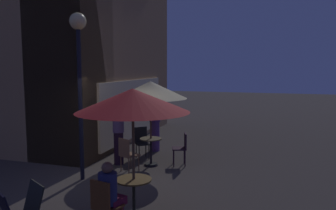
{
  "coord_description": "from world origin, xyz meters",
  "views": [
    {
      "loc": [
        -6.91,
        -3.6,
        2.78
      ],
      "look_at": [
        2.27,
        -0.76,
        1.68
      ],
      "focal_mm": 35.76,
      "sensor_mm": 36.0,
      "label": 1
    }
  ],
  "objects_px": {
    "patio_umbrella_1": "(133,101)",
    "cafe_chair_1": "(182,146)",
    "cafe_table_0": "(151,147)",
    "patio_umbrella_0": "(151,90)",
    "cafe_chair_3": "(104,202)",
    "cafe_chair_2": "(142,140)",
    "patron_standing_1": "(155,123)",
    "patron_seated_0": "(110,192)",
    "cafe_table_1": "(134,190)",
    "street_lamp_near_corner": "(79,53)",
    "patron_standing_2": "(118,133)",
    "cafe_chair_0": "(127,152)"
  },
  "relations": [
    {
      "from": "cafe_chair_0",
      "to": "cafe_chair_3",
      "type": "height_order",
      "value": "cafe_chair_3"
    },
    {
      "from": "patron_standing_1",
      "to": "street_lamp_near_corner",
      "type": "bearing_deg",
      "value": -75.12
    },
    {
      "from": "cafe_chair_1",
      "to": "cafe_table_1",
      "type": "bearing_deg",
      "value": 70.75
    },
    {
      "from": "cafe_chair_1",
      "to": "cafe_chair_0",
      "type": "bearing_deg",
      "value": 21.26
    },
    {
      "from": "street_lamp_near_corner",
      "to": "patio_umbrella_1",
      "type": "bearing_deg",
      "value": -127.01
    },
    {
      "from": "cafe_table_0",
      "to": "patio_umbrella_0",
      "type": "height_order",
      "value": "patio_umbrella_0"
    },
    {
      "from": "street_lamp_near_corner",
      "to": "cafe_chair_2",
      "type": "height_order",
      "value": "street_lamp_near_corner"
    },
    {
      "from": "patio_umbrella_0",
      "to": "cafe_chair_2",
      "type": "height_order",
      "value": "patio_umbrella_0"
    },
    {
      "from": "street_lamp_near_corner",
      "to": "cafe_chair_3",
      "type": "xyz_separation_m",
      "value": [
        -2.3,
        -1.83,
        -2.56
      ]
    },
    {
      "from": "patron_standing_1",
      "to": "patio_umbrella_0",
      "type": "bearing_deg",
      "value": -46.1
    },
    {
      "from": "cafe_table_0",
      "to": "patio_umbrella_0",
      "type": "relative_size",
      "value": 0.33
    },
    {
      "from": "patio_umbrella_1",
      "to": "patio_umbrella_0",
      "type": "bearing_deg",
      "value": 14.52
    },
    {
      "from": "cafe_chair_1",
      "to": "patron_standing_2",
      "type": "bearing_deg",
      "value": -5.03
    },
    {
      "from": "cafe_chair_1",
      "to": "patron_seated_0",
      "type": "distance_m",
      "value": 4.05
    },
    {
      "from": "cafe_chair_1",
      "to": "patron_standing_1",
      "type": "height_order",
      "value": "patron_standing_1"
    },
    {
      "from": "cafe_chair_3",
      "to": "patron_seated_0",
      "type": "distance_m",
      "value": 0.2
    },
    {
      "from": "patio_umbrella_0",
      "to": "cafe_chair_2",
      "type": "xyz_separation_m",
      "value": [
        0.68,
        0.55,
        -1.58
      ]
    },
    {
      "from": "patio_umbrella_0",
      "to": "cafe_chair_1",
      "type": "xyz_separation_m",
      "value": [
        0.29,
        -0.83,
        -1.57
      ]
    },
    {
      "from": "cafe_chair_0",
      "to": "cafe_chair_2",
      "type": "bearing_deg",
      "value": 33.94
    },
    {
      "from": "cafe_chair_0",
      "to": "patron_seated_0",
      "type": "height_order",
      "value": "patron_seated_0"
    },
    {
      "from": "cafe_chair_2",
      "to": "patron_standing_2",
      "type": "bearing_deg",
      "value": -63.34
    },
    {
      "from": "street_lamp_near_corner",
      "to": "patio_umbrella_0",
      "type": "relative_size",
      "value": 1.7
    },
    {
      "from": "cafe_table_1",
      "to": "patio_umbrella_1",
      "type": "bearing_deg",
      "value": 180.0
    },
    {
      "from": "patio_umbrella_1",
      "to": "cafe_chair_1",
      "type": "height_order",
      "value": "patio_umbrella_1"
    },
    {
      "from": "street_lamp_near_corner",
      "to": "patron_standing_1",
      "type": "height_order",
      "value": "street_lamp_near_corner"
    },
    {
      "from": "cafe_table_1",
      "to": "patron_seated_0",
      "type": "distance_m",
      "value": 0.67
    },
    {
      "from": "cafe_table_1",
      "to": "street_lamp_near_corner",
      "type": "bearing_deg",
      "value": 52.99
    },
    {
      "from": "patio_umbrella_1",
      "to": "cafe_chair_1",
      "type": "relative_size",
      "value": 2.59
    },
    {
      "from": "patio_umbrella_1",
      "to": "cafe_chair_2",
      "type": "relative_size",
      "value": 2.54
    },
    {
      "from": "patio_umbrella_1",
      "to": "patron_seated_0",
      "type": "height_order",
      "value": "patio_umbrella_1"
    },
    {
      "from": "street_lamp_near_corner",
      "to": "cafe_chair_3",
      "type": "height_order",
      "value": "street_lamp_near_corner"
    },
    {
      "from": "street_lamp_near_corner",
      "to": "patron_standing_2",
      "type": "bearing_deg",
      "value": -11.49
    },
    {
      "from": "cafe_table_1",
      "to": "patio_umbrella_0",
      "type": "distance_m",
      "value": 3.63
    },
    {
      "from": "cafe_table_1",
      "to": "patio_umbrella_0",
      "type": "height_order",
      "value": "patio_umbrella_0"
    },
    {
      "from": "cafe_table_0",
      "to": "street_lamp_near_corner",
      "type": "bearing_deg",
      "value": 142.74
    },
    {
      "from": "patio_umbrella_1",
      "to": "patron_standing_1",
      "type": "bearing_deg",
      "value": 14.89
    },
    {
      "from": "patio_umbrella_0",
      "to": "patron_standing_1",
      "type": "relative_size",
      "value": 1.28
    },
    {
      "from": "patio_umbrella_1",
      "to": "cafe_chair_0",
      "type": "height_order",
      "value": "patio_umbrella_1"
    },
    {
      "from": "cafe_chair_3",
      "to": "cafe_chair_2",
      "type": "bearing_deg",
      "value": 29.25
    },
    {
      "from": "patio_umbrella_1",
      "to": "patron_standing_1",
      "type": "relative_size",
      "value": 1.28
    },
    {
      "from": "patio_umbrella_1",
      "to": "patron_seated_0",
      "type": "xyz_separation_m",
      "value": [
        -0.62,
        0.17,
        -1.49
      ]
    },
    {
      "from": "cafe_table_0",
      "to": "patron_standing_2",
      "type": "height_order",
      "value": "patron_standing_2"
    },
    {
      "from": "patio_umbrella_1",
      "to": "patron_standing_2",
      "type": "relative_size",
      "value": 1.35
    },
    {
      "from": "patio_umbrella_0",
      "to": "cafe_chair_0",
      "type": "height_order",
      "value": "patio_umbrella_0"
    },
    {
      "from": "street_lamp_near_corner",
      "to": "cafe_chair_2",
      "type": "distance_m",
      "value": 3.49
    },
    {
      "from": "cafe_chair_2",
      "to": "patron_seated_0",
      "type": "distance_m",
      "value": 4.6
    },
    {
      "from": "patio_umbrella_0",
      "to": "patron_standing_2",
      "type": "relative_size",
      "value": 1.34
    },
    {
      "from": "cafe_table_0",
      "to": "patron_standing_1",
      "type": "relative_size",
      "value": 0.42
    },
    {
      "from": "cafe_chair_0",
      "to": "patron_standing_1",
      "type": "bearing_deg",
      "value": 29.11
    },
    {
      "from": "patio_umbrella_1",
      "to": "cafe_chair_3",
      "type": "distance_m",
      "value": 1.8
    }
  ]
}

